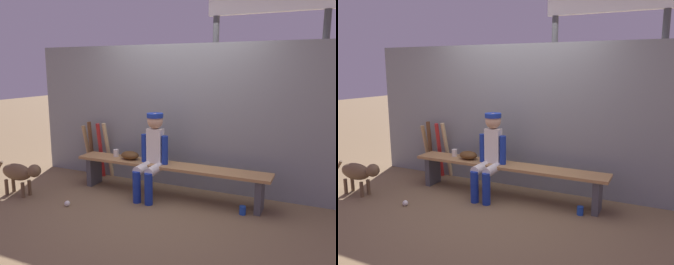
# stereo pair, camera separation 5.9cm
# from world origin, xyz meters

# --- Properties ---
(ground_plane) EXTENTS (30.00, 30.00, 0.00)m
(ground_plane) POSITION_xyz_m (0.00, 0.00, 0.00)
(ground_plane) COLOR brown
(chainlink_fence) EXTENTS (5.16, 0.03, 2.14)m
(chainlink_fence) POSITION_xyz_m (0.00, 0.48, 1.07)
(chainlink_fence) COLOR gray
(chainlink_fence) RESTS_ON ground_plane
(dugout_bench) EXTENTS (2.84, 0.36, 0.47)m
(dugout_bench) POSITION_xyz_m (0.00, 0.00, 0.38)
(dugout_bench) COLOR #AD7F4C
(dugout_bench) RESTS_ON ground_plane
(player_seated) EXTENTS (0.41, 0.55, 1.18)m
(player_seated) POSITION_xyz_m (-0.20, -0.11, 0.65)
(player_seated) COLOR silver
(player_seated) RESTS_ON ground_plane
(baseball_glove) EXTENTS (0.28, 0.20, 0.12)m
(baseball_glove) POSITION_xyz_m (-0.62, 0.00, 0.53)
(baseball_glove) COLOR #593819
(baseball_glove) RESTS_ON dugout_bench
(bat_wood_natural) EXTENTS (0.09, 0.25, 0.93)m
(bat_wood_natural) POSITION_xyz_m (-1.27, 0.38, 0.46)
(bat_wood_natural) COLOR tan
(bat_wood_natural) RESTS_ON ground_plane
(bat_aluminum_red) EXTENTS (0.10, 0.23, 0.92)m
(bat_aluminum_red) POSITION_xyz_m (-1.37, 0.32, 0.46)
(bat_aluminum_red) COLOR #B22323
(bat_aluminum_red) RESTS_ON ground_plane
(bat_wood_dark) EXTENTS (0.07, 0.13, 0.93)m
(bat_wood_dark) POSITION_xyz_m (-1.56, 0.32, 0.47)
(bat_wood_dark) COLOR brown
(bat_wood_dark) RESTS_ON ground_plane
(bat_wood_tan) EXTENTS (0.10, 0.23, 0.86)m
(bat_wood_tan) POSITION_xyz_m (-1.68, 0.39, 0.43)
(bat_wood_tan) COLOR tan
(bat_wood_tan) RESTS_ON ground_plane
(baseball) EXTENTS (0.07, 0.07, 0.07)m
(baseball) POSITION_xyz_m (-1.06, -0.88, 0.04)
(baseball) COLOR white
(baseball) RESTS_ON ground_plane
(cup_on_ground) EXTENTS (0.08, 0.08, 0.11)m
(cup_on_ground) POSITION_xyz_m (1.10, -0.17, 0.06)
(cup_on_ground) COLOR #1E47AD
(cup_on_ground) RESTS_ON ground_plane
(cup_on_bench) EXTENTS (0.08, 0.08, 0.11)m
(cup_on_bench) POSITION_xyz_m (-0.89, 0.05, 0.53)
(cup_on_bench) COLOR silver
(cup_on_bench) RESTS_ON dugout_bench
(scoreboard) EXTENTS (2.13, 0.27, 3.58)m
(scoreboard) POSITION_xyz_m (1.13, 1.28, 2.50)
(scoreboard) COLOR #3F3F42
(scoreboard) RESTS_ON ground_plane
(dog) EXTENTS (0.84, 0.20, 0.49)m
(dog) POSITION_xyz_m (-1.93, -0.84, 0.34)
(dog) COLOR brown
(dog) RESTS_ON ground_plane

